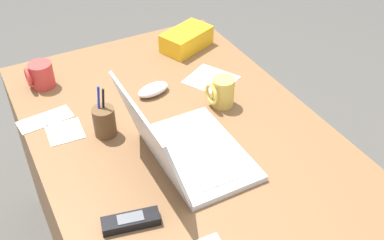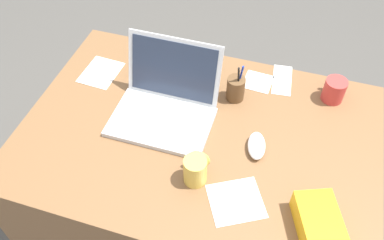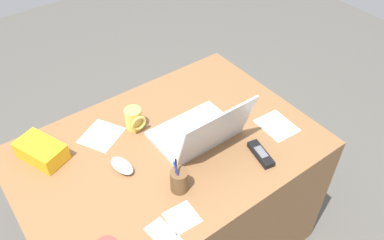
{
  "view_description": "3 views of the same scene",
  "coord_description": "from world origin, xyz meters",
  "px_view_note": "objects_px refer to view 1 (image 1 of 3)",
  "views": [
    {
      "loc": [
        -0.97,
        0.47,
        1.6
      ],
      "look_at": [
        -0.03,
        -0.03,
        0.75
      ],
      "focal_mm": 43.33,
      "sensor_mm": 36.0,
      "label": 1
    },
    {
      "loc": [
        0.24,
        -0.84,
        1.78
      ],
      "look_at": [
        -0.02,
        0.01,
        0.76
      ],
      "focal_mm": 38.04,
      "sensor_mm": 36.0,
      "label": 2
    },
    {
      "loc": [
        0.57,
        0.94,
        1.87
      ],
      "look_at": [
        -0.11,
        0.02,
        0.82
      ],
      "focal_mm": 36.66,
      "sensor_mm": 36.0,
      "label": 3
    }
  ],
  "objects_px": {
    "laptop": "(184,148)",
    "coffee_mug_tall": "(222,92)",
    "cordless_phone": "(131,221)",
    "pen_holder": "(104,121)",
    "coffee_mug_white": "(41,75)",
    "snack_bag": "(187,39)",
    "computer_mouse": "(153,90)"
  },
  "relations": [
    {
      "from": "laptop",
      "to": "coffee_mug_tall",
      "type": "height_order",
      "value": "laptop"
    },
    {
      "from": "cordless_phone",
      "to": "pen_holder",
      "type": "xyz_separation_m",
      "value": [
        0.35,
        -0.06,
        0.04
      ]
    },
    {
      "from": "cordless_phone",
      "to": "pen_holder",
      "type": "bearing_deg",
      "value": -9.98
    },
    {
      "from": "laptop",
      "to": "computer_mouse",
      "type": "distance_m",
      "value": 0.34
    },
    {
      "from": "coffee_mug_white",
      "to": "snack_bag",
      "type": "xyz_separation_m",
      "value": [
        0.0,
        -0.55,
        -0.01
      ]
    },
    {
      "from": "coffee_mug_tall",
      "to": "cordless_phone",
      "type": "relative_size",
      "value": 0.66
    },
    {
      "from": "cordless_phone",
      "to": "coffee_mug_tall",
      "type": "bearing_deg",
      "value": -54.35
    },
    {
      "from": "coffee_mug_tall",
      "to": "cordless_phone",
      "type": "xyz_separation_m",
      "value": [
        -0.32,
        0.44,
        -0.04
      ]
    },
    {
      "from": "computer_mouse",
      "to": "laptop",
      "type": "bearing_deg",
      "value": 159.61
    },
    {
      "from": "cordless_phone",
      "to": "pen_holder",
      "type": "relative_size",
      "value": 0.92
    },
    {
      "from": "coffee_mug_tall",
      "to": "snack_bag",
      "type": "bearing_deg",
      "value": -10.51
    },
    {
      "from": "computer_mouse",
      "to": "coffee_mug_white",
      "type": "xyz_separation_m",
      "value": [
        0.22,
        0.31,
        0.03
      ]
    },
    {
      "from": "coffee_mug_tall",
      "to": "snack_bag",
      "type": "distance_m",
      "value": 0.39
    },
    {
      "from": "coffee_mug_white",
      "to": "computer_mouse",
      "type": "bearing_deg",
      "value": -124.84
    },
    {
      "from": "cordless_phone",
      "to": "snack_bag",
      "type": "height_order",
      "value": "snack_bag"
    },
    {
      "from": "laptop",
      "to": "coffee_mug_tall",
      "type": "bearing_deg",
      "value": -51.48
    },
    {
      "from": "computer_mouse",
      "to": "pen_holder",
      "type": "distance_m",
      "value": 0.24
    },
    {
      "from": "coffee_mug_white",
      "to": "coffee_mug_tall",
      "type": "bearing_deg",
      "value": -127.88
    },
    {
      "from": "laptop",
      "to": "snack_bag",
      "type": "distance_m",
      "value": 0.63
    },
    {
      "from": "coffee_mug_white",
      "to": "pen_holder",
      "type": "relative_size",
      "value": 0.56
    },
    {
      "from": "pen_holder",
      "to": "snack_bag",
      "type": "distance_m",
      "value": 0.56
    },
    {
      "from": "coffee_mug_tall",
      "to": "pen_holder",
      "type": "bearing_deg",
      "value": 84.61
    },
    {
      "from": "snack_bag",
      "to": "computer_mouse",
      "type": "bearing_deg",
      "value": 132.81
    },
    {
      "from": "laptop",
      "to": "computer_mouse",
      "type": "height_order",
      "value": "laptop"
    },
    {
      "from": "laptop",
      "to": "cordless_phone",
      "type": "height_order",
      "value": "laptop"
    },
    {
      "from": "cordless_phone",
      "to": "pen_holder",
      "type": "height_order",
      "value": "pen_holder"
    },
    {
      "from": "laptop",
      "to": "pen_holder",
      "type": "relative_size",
      "value": 2.17
    },
    {
      "from": "computer_mouse",
      "to": "coffee_mug_tall",
      "type": "distance_m",
      "value": 0.23
    },
    {
      "from": "laptop",
      "to": "cordless_phone",
      "type": "xyz_separation_m",
      "value": [
        -0.14,
        0.21,
        -0.04
      ]
    },
    {
      "from": "coffee_mug_tall",
      "to": "pen_holder",
      "type": "distance_m",
      "value": 0.38
    },
    {
      "from": "coffee_mug_white",
      "to": "coffee_mug_tall",
      "type": "distance_m",
      "value": 0.61
    },
    {
      "from": "coffee_mug_white",
      "to": "pen_holder",
      "type": "height_order",
      "value": "pen_holder"
    }
  ]
}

